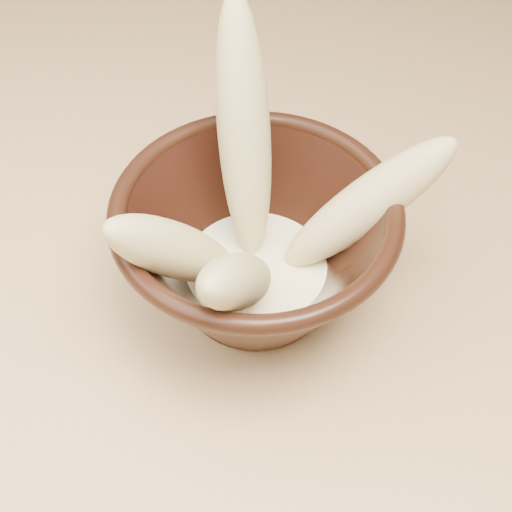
{
  "coord_description": "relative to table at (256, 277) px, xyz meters",
  "views": [
    {
      "loc": [
        -0.05,
        -0.4,
        1.18
      ],
      "look_at": [
        -0.01,
        -0.08,
        0.8
      ],
      "focal_mm": 50.0,
      "sensor_mm": 36.0,
      "label": 1
    }
  ],
  "objects": [
    {
      "name": "banana_front",
      "position": [
        -0.03,
        -0.13,
        0.17
      ],
      "size": [
        0.08,
        0.12,
        0.12
      ],
      "primitive_type": "ellipsoid",
      "rotation": [
        0.74,
        0.0,
        -0.43
      ],
      "color": "#D6C77E",
      "rests_on": "bowl"
    },
    {
      "name": "banana_upright",
      "position": [
        -0.01,
        -0.03,
        0.2
      ],
      "size": [
        0.04,
        0.1,
        0.18
      ],
      "primitive_type": "ellipsoid",
      "rotation": [
        0.4,
        0.0,
        3.16
      ],
      "color": "#D6C77E",
      "rests_on": "bowl"
    },
    {
      "name": "milk_puddle",
      "position": [
        -0.01,
        -0.08,
        0.11
      ],
      "size": [
        0.11,
        0.11,
        0.02
      ],
      "primitive_type": "cylinder",
      "color": "#FCF6CB",
      "rests_on": "bowl"
    },
    {
      "name": "banana_left",
      "position": [
        -0.07,
        -0.1,
        0.17
      ],
      "size": [
        0.11,
        0.09,
        0.13
      ],
      "primitive_type": "ellipsoid",
      "rotation": [
        0.68,
        0.0,
        -0.99
      ],
      "color": "#D6C77E",
      "rests_on": "bowl"
    },
    {
      "name": "bowl",
      "position": [
        -0.01,
        -0.08,
        0.14
      ],
      "size": [
        0.19,
        0.19,
        0.11
      ],
      "rotation": [
        0.0,
        0.0,
        0.4
      ],
      "color": "black",
      "rests_on": "table"
    },
    {
      "name": "banana_right",
      "position": [
        0.06,
        -0.08,
        0.17
      ],
      "size": [
        0.13,
        0.04,
        0.13
      ],
      "primitive_type": "ellipsoid",
      "rotation": [
        0.81,
        0.0,
        1.62
      ],
      "color": "#D6C77E",
      "rests_on": "bowl"
    },
    {
      "name": "table",
      "position": [
        0.0,
        0.0,
        0.0
      ],
      "size": [
        1.2,
        0.8,
        0.75
      ],
      "color": "tan",
      "rests_on": "ground"
    }
  ]
}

